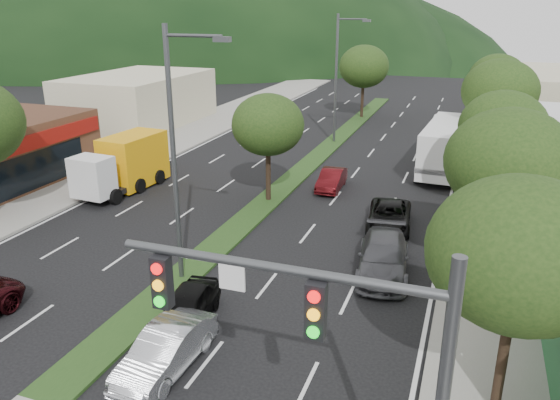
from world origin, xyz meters
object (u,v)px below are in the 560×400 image
at_px(tree_r_b, 509,162).
at_px(car_queue_b, 383,257).
at_px(car_queue_c, 332,180).
at_px(box_truck, 126,165).
at_px(car_queue_d, 389,216).
at_px(tree_r_a, 520,254).
at_px(tree_r_c, 503,127).
at_px(traffic_signal, 351,366).
at_px(motorhome, 445,147).
at_px(streetlight_mid, 339,73).
at_px(tree_r_e, 497,78).
at_px(sedan_silver, 166,350).
at_px(tree_r_d, 500,91).
at_px(streetlight_near, 178,147).
at_px(tree_med_near, 268,125).
at_px(tree_med_far, 364,66).

distance_m(tree_r_b, car_queue_b, 6.14).
bearing_deg(tree_r_b, car_queue_c, 134.52).
bearing_deg(tree_r_b, box_truck, 166.15).
bearing_deg(car_queue_d, car_queue_c, 124.42).
xyz_separation_m(tree_r_a, tree_r_c, (0.00, 16.00, -0.07)).
height_order(traffic_signal, motorhome, traffic_signal).
height_order(streetlight_mid, car_queue_c, streetlight_mid).
xyz_separation_m(tree_r_e, sedan_silver, (-9.48, -37.39, -4.21)).
bearing_deg(tree_r_d, tree_r_e, 90.00).
bearing_deg(tree_r_b, streetlight_near, -161.27).
bearing_deg(tree_med_near, tree_r_c, 9.46).
bearing_deg(tree_r_b, streetlight_mid, 119.32).
bearing_deg(car_queue_c, tree_r_d, 40.87).
bearing_deg(tree_r_d, tree_r_b, -90.00).
height_order(tree_med_near, car_queue_c, tree_med_near).
relative_size(traffic_signal, car_queue_b, 1.39).
bearing_deg(tree_r_e, streetlight_near, -110.23).
xyz_separation_m(streetlight_mid, car_queue_d, (6.92, -16.70, -4.96)).
height_order(car_queue_c, motorhome, motorhome).
relative_size(tree_r_e, streetlight_near, 0.67).
xyz_separation_m(traffic_signal, car_queue_c, (-6.18, 22.84, -4.04)).
xyz_separation_m(tree_r_c, car_queue_d, (-4.87, -3.70, -4.12)).
distance_m(tree_r_d, tree_r_e, 10.00).
distance_m(car_queue_b, car_queue_d, 5.03).
xyz_separation_m(tree_r_a, streetlight_mid, (-11.79, 29.00, 0.76)).
bearing_deg(car_queue_d, tree_r_c, 31.05).
bearing_deg(tree_r_d, streetlight_near, -118.20).
height_order(tree_r_e, car_queue_c, tree_r_e).
distance_m(tree_med_far, streetlight_near, 36.01).
bearing_deg(car_queue_d, traffic_signal, -90.05).
bearing_deg(streetlight_mid, tree_med_near, -90.78).
xyz_separation_m(tree_r_d, car_queue_c, (-9.15, -8.70, -4.57)).
distance_m(tree_r_c, box_truck, 21.30).
bearing_deg(box_truck, tree_r_c, -168.03).
height_order(car_queue_b, motorhome, motorhome).
relative_size(tree_r_e, box_truck, 1.01).
xyz_separation_m(box_truck, motorhome, (17.86, 10.24, 0.23)).
distance_m(tree_r_e, motorhome, 13.34).
bearing_deg(streetlight_near, sedan_silver, -66.71).
xyz_separation_m(tree_med_far, motorhome, (9.00, -16.62, -3.26)).
height_order(tree_r_a, streetlight_mid, streetlight_mid).
relative_size(tree_med_near, streetlight_near, 0.60).
distance_m(traffic_signal, car_queue_c, 24.01).
bearing_deg(tree_med_near, streetlight_mid, 89.22).
height_order(tree_r_b, motorhome, tree_r_b).
distance_m(tree_r_a, motorhome, 23.77).
bearing_deg(streetlight_near, motorhome, 65.59).
bearing_deg(streetlight_mid, car_queue_b, -71.01).
bearing_deg(motorhome, sedan_silver, -101.03).
height_order(tree_r_d, sedan_silver, tree_r_d).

